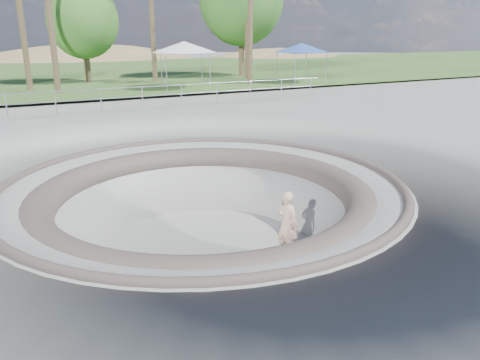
{
  "coord_description": "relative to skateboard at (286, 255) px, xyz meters",
  "views": [
    {
      "loc": [
        -4.43,
        -10.51,
        3.68
      ],
      "look_at": [
        1.13,
        0.09,
        -0.1
      ],
      "focal_mm": 35.0,
      "sensor_mm": 36.0,
      "label": 1
    }
  ],
  "objects": [
    {
      "name": "ground",
      "position": [
        -1.72,
        1.35,
        1.84
      ],
      "size": [
        180.0,
        180.0,
        0.0
      ],
      "primitive_type": "plane",
      "color": "gray",
      "rests_on": "ground"
    },
    {
      "name": "skate_bowl",
      "position": [
        -1.72,
        1.35,
        0.01
      ],
      "size": [
        14.0,
        14.0,
        4.1
      ],
      "color": "gray",
      "rests_on": "ground"
    },
    {
      "name": "grass_strip",
      "position": [
        -1.72,
        35.35,
        2.06
      ],
      "size": [
        180.0,
        36.0,
        0.12
      ],
      "color": "#345722",
      "rests_on": "ground"
    },
    {
      "name": "distant_hills",
      "position": [
        2.06,
        58.52,
        -5.18
      ],
      "size": [
        103.2,
        45.0,
        28.6
      ],
      "color": "olive",
      "rests_on": "ground"
    },
    {
      "name": "safety_railing",
      "position": [
        -1.72,
        13.35,
        2.53
      ],
      "size": [
        25.0,
        0.06,
        1.03
      ],
      "color": "#94969C",
      "rests_on": "ground"
    },
    {
      "name": "skateboard",
      "position": [
        0.0,
        0.0,
        0.0
      ],
      "size": [
        0.77,
        0.47,
        0.08
      ],
      "color": "#906039",
      "rests_on": "ground"
    },
    {
      "name": "skater",
      "position": [
        0.0,
        -0.0,
        0.88
      ],
      "size": [
        0.6,
        0.73,
        1.73
      ],
      "primitive_type": "imported",
      "rotation": [
        0.0,
        0.0,
        1.9
      ],
      "color": "#E2B292",
      "rests_on": "skateboard"
    },
    {
      "name": "canopy_white",
      "position": [
        4.91,
        19.53,
        4.65
      ],
      "size": [
        5.59,
        5.59,
        2.89
      ],
      "color": "#94969C",
      "rests_on": "ground"
    },
    {
      "name": "canopy_blue",
      "position": [
        13.74,
        19.35,
        4.49
      ],
      "size": [
        5.36,
        5.36,
        2.71
      ],
      "color": "#94969C",
      "rests_on": "ground"
    },
    {
      "name": "bushy_tree_mid",
      "position": [
        0.07,
        26.18,
        6.37
      ],
      "size": [
        4.88,
        4.44,
        7.04
      ],
      "color": "brown",
      "rests_on": "ground"
    }
  ]
}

